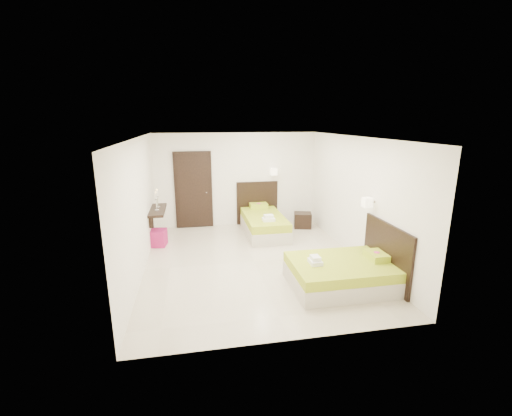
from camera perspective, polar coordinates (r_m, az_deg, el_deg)
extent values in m
plane|color=beige|center=(7.39, -0.34, -8.90)|extent=(5.50, 5.50, 0.00)
cube|color=#BDB6A1|center=(9.06, 1.32, -3.35)|extent=(0.99, 1.97, 0.32)
cube|color=#8BA21A|center=(8.99, 1.33, -1.79)|extent=(0.98, 1.95, 0.20)
cube|color=black|center=(9.84, 0.19, 0.87)|extent=(1.18, 0.05, 1.23)
cube|color=#AABE22|center=(9.65, 0.43, 0.38)|extent=(0.49, 0.34, 0.14)
cylinder|color=#ED3786|center=(9.63, 0.43, 0.79)|extent=(0.12, 0.12, 0.00)
cube|color=white|center=(8.44, 2.10, -1.91)|extent=(0.30, 0.22, 0.08)
cube|color=white|center=(8.42, 2.10, -1.39)|extent=(0.22, 0.16, 0.08)
cube|color=white|center=(9.62, 2.94, 6.07)|extent=(0.18, 0.18, 0.20)
cylinder|color=#2D2116|center=(9.69, 2.83, 6.14)|extent=(0.03, 0.16, 0.03)
cube|color=#BDB6A1|center=(6.52, 13.87, -11.30)|extent=(1.80, 1.35, 0.29)
cube|color=#8BA21A|center=(6.42, 14.00, -9.41)|extent=(1.79, 1.34, 0.18)
cube|color=black|center=(6.75, 20.90, -7.07)|extent=(0.05, 1.53, 1.13)
cube|color=#AABE22|center=(6.67, 19.43, -7.51)|extent=(0.31, 0.45, 0.13)
cylinder|color=#ED3786|center=(6.64, 19.48, -6.98)|extent=(0.11, 0.11, 0.00)
cube|color=white|center=(6.19, 9.84, -8.83)|extent=(0.20, 0.27, 0.07)
cube|color=white|center=(6.17, 9.87, -8.22)|extent=(0.15, 0.20, 0.07)
cube|color=white|center=(6.90, 18.05, 0.91)|extent=(0.16, 0.16, 0.18)
cylinder|color=#2D2116|center=(6.94, 18.63, 0.93)|extent=(0.16, 0.03, 0.03)
cube|color=black|center=(9.67, 7.76, -2.02)|extent=(0.56, 0.52, 0.42)
cube|color=#93134E|center=(8.54, -16.08, -4.79)|extent=(0.45, 0.45, 0.39)
cube|color=black|center=(9.57, -10.37, 2.90)|extent=(1.02, 0.06, 2.14)
cube|color=black|center=(9.54, -10.37, 2.86)|extent=(0.88, 0.04, 2.06)
cylinder|color=silver|center=(9.52, -8.25, 2.62)|extent=(0.03, 0.10, 0.03)
cube|color=black|center=(8.59, -16.07, -0.34)|extent=(0.35, 1.20, 0.06)
cube|color=black|center=(8.21, -17.07, -2.18)|extent=(0.10, 0.04, 0.30)
cube|color=black|center=(9.07, -16.48, -0.58)|extent=(0.10, 0.04, 0.30)
cylinder|color=silver|center=(8.43, -16.18, -0.34)|extent=(0.10, 0.10, 0.02)
cylinder|color=silver|center=(8.40, -16.24, 0.45)|extent=(0.02, 0.02, 0.22)
cone|color=silver|center=(8.37, -16.30, 1.32)|extent=(0.07, 0.07, 0.04)
cylinder|color=white|center=(8.35, -16.34, 1.95)|extent=(0.02, 0.02, 0.15)
sphere|color=#FFB23F|center=(8.34, -16.39, 2.53)|extent=(0.02, 0.02, 0.02)
cylinder|color=silver|center=(8.72, -16.01, 0.16)|extent=(0.10, 0.10, 0.02)
cylinder|color=silver|center=(8.69, -16.06, 0.92)|extent=(0.02, 0.02, 0.22)
cone|color=silver|center=(8.67, -16.12, 1.76)|extent=(0.07, 0.07, 0.04)
cylinder|color=white|center=(8.65, -16.16, 2.37)|extent=(0.02, 0.02, 0.15)
sphere|color=#FFB23F|center=(8.63, -16.20, 2.94)|extent=(0.02, 0.02, 0.02)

